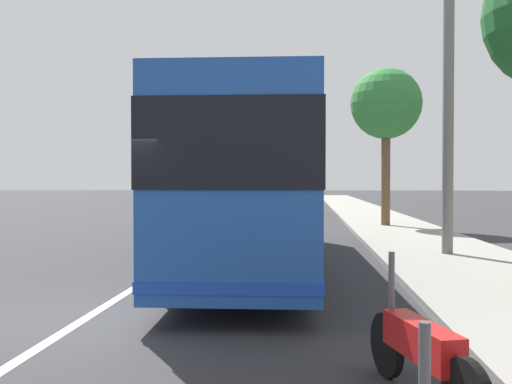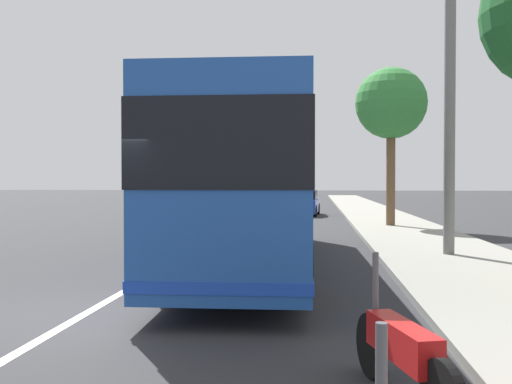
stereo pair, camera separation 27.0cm
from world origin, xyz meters
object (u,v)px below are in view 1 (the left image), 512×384
coach_bus (256,179)px  utility_pole (448,90)px  car_far_distant (246,196)px  car_side_street (296,203)px  roadside_tree_mid_block (386,105)px  car_behind_bus (261,193)px  motorcycle_by_tree (421,352)px  car_ahead_same_lane (230,199)px

coach_bus → utility_pole: bearing=-75.3°
car_far_distant → car_side_street: 15.66m
roadside_tree_mid_block → utility_pole: utility_pole is taller
car_side_street → car_behind_bus: 27.47m
motorcycle_by_tree → car_behind_bus: 54.54m
roadside_tree_mid_block → car_far_distant: bearing=19.5°
utility_pole → car_behind_bus: bearing=10.4°
roadside_tree_mid_block → coach_bus: bearing=156.9°
coach_bus → car_far_distant: (34.05, 3.83, -1.34)m
coach_bus → car_side_street: size_ratio=2.96×
coach_bus → car_far_distant: size_ratio=2.69×
car_ahead_same_lane → car_side_street: (-6.69, -4.69, 0.01)m
car_behind_bus → utility_pole: bearing=8.6°
car_far_distant → roadside_tree_mid_block: size_ratio=0.68×
car_side_street → utility_pole: utility_pole is taller
motorcycle_by_tree → car_ahead_same_lane: car_ahead_same_lane is taller
car_ahead_same_lane → car_side_street: bearing=33.1°
motorcycle_by_tree → car_side_street: (27.08, 1.55, 0.22)m
coach_bus → car_behind_bus: coach_bus is taller
coach_bus → car_far_distant: coach_bus is taller
car_behind_bus → utility_pole: size_ratio=0.53×
motorcycle_by_tree → roadside_tree_mid_block: bearing=-22.9°
motorcycle_by_tree → car_far_distant: size_ratio=0.45×
coach_bus → car_ahead_same_lane: 26.08m
car_behind_bus → car_far_distant: bearing=-3.4°
car_far_distant → roadside_tree_mid_block: roadside_tree_mid_block is taller
coach_bus → car_side_street: 19.09m
car_side_street → car_behind_bus: car_behind_bus is taller
car_far_distant → car_side_street: size_ratio=1.10×
car_side_street → car_far_distant: bearing=20.3°
motorcycle_by_tree → car_side_street: 27.13m
car_ahead_same_lane → utility_pole: (-24.33, -8.81, 3.57)m
car_side_street → car_behind_bus: size_ratio=0.92×
car_ahead_same_lane → car_behind_bus: size_ratio=0.93×
utility_pole → car_far_distant: bearing=14.7°
motorcycle_by_tree → car_ahead_same_lane: 34.34m
car_far_distant → roadside_tree_mid_block: 25.35m
car_behind_bus → roadside_tree_mid_block: roadside_tree_mid_block is taller
car_ahead_same_lane → car_behind_bus: (20.48, -0.59, 0.06)m
coach_bus → car_behind_bus: 46.35m
car_side_street → coach_bus: bearing=-178.1°
car_far_distant → car_behind_bus: (12.15, -0.35, 0.07)m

